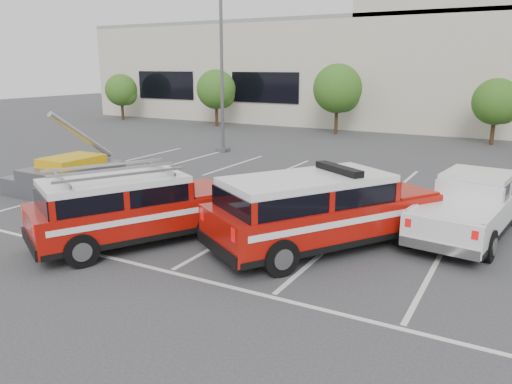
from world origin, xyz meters
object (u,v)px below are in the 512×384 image
tree_mid_right (498,103)px  light_pole_left (222,56)px  convention_building (442,65)px  ladder_suv (132,213)px  fire_chief_suv (321,216)px  tree_far_left (122,91)px  tree_mid_left (339,90)px  white_pickup (471,211)px  tree_left (217,91)px  utility_rig (69,176)px

tree_mid_right → light_pole_left: size_ratio=0.39×
convention_building → ladder_suv: bearing=-93.9°
light_pole_left → fire_chief_suv: light_pole_left is taller
tree_far_left → tree_mid_right: 30.00m
convention_building → tree_far_left: size_ratio=15.04×
tree_mid_left → light_pole_left: size_ratio=0.47×
tree_far_left → ladder_suv: bearing=-46.2°
light_pole_left → ladder_suv: size_ratio=1.79×
tree_far_left → fire_chief_suv: (27.41, -21.67, -1.61)m
convention_building → white_pickup: size_ratio=10.21×
tree_left → light_pole_left: 12.43m
convention_building → fire_chief_suv: size_ratio=9.37×
tree_mid_left → tree_mid_right: (10.00, -0.00, -0.54)m
convention_building → tree_left: convention_building is taller
tree_far_left → light_pole_left: light_pole_left is taller
convention_building → light_pole_left: size_ratio=5.86×
tree_left → fire_chief_suv: size_ratio=0.69×
tree_left → white_pickup: size_ratio=0.75×
tree_mid_left → white_pickup: tree_mid_left is taller
tree_left → light_pole_left: (6.91, -10.05, 2.41)m
tree_left → tree_mid_left: 10.00m
white_pickup → fire_chief_suv: bearing=-129.4°
convention_building → utility_rig: bearing=-105.2°
tree_left → tree_mid_left: size_ratio=0.91×
tree_left → tree_mid_left: bearing=0.0°
tree_left → tree_mid_left: tree_mid_left is taller
convention_building → light_pole_left: (-8.18, -19.86, 0.47)m
fire_chief_suv → utility_rig: utility_rig is taller
white_pickup → tree_mid_right: bearing=99.7°
white_pickup → utility_rig: 14.07m
convention_building → tree_far_left: 27.03m
fire_chief_suv → light_pole_left: bearing=165.1°
tree_left → ladder_suv: 27.07m
tree_mid_left → fire_chief_suv: (7.41, -21.67, -2.15)m
tree_mid_left → tree_left: bearing=-180.0°
convention_building → ladder_suv: convention_building is taller
tree_mid_right → utility_rig: size_ratio=1.07×
tree_mid_left → convention_building: bearing=62.6°
tree_left → white_pickup: (20.73, -18.57, -2.08)m
light_pole_left → white_pickup: 16.85m
utility_rig → convention_building: bearing=76.2°
light_pole_left → fire_chief_suv: (10.50, -11.63, -4.30)m
convention_building → tree_left: 18.11m
convention_building → tree_left: size_ratio=13.58×
tree_left → tree_mid_left: (10.00, 0.00, 0.27)m
tree_left → light_pole_left: size_ratio=0.43×
light_pole_left → ladder_suv: (5.88, -13.73, -4.34)m
light_pole_left → utility_rig: size_ratio=2.75×
tree_mid_left → utility_rig: bearing=-98.7°
utility_rig → tree_left: bearing=109.6°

